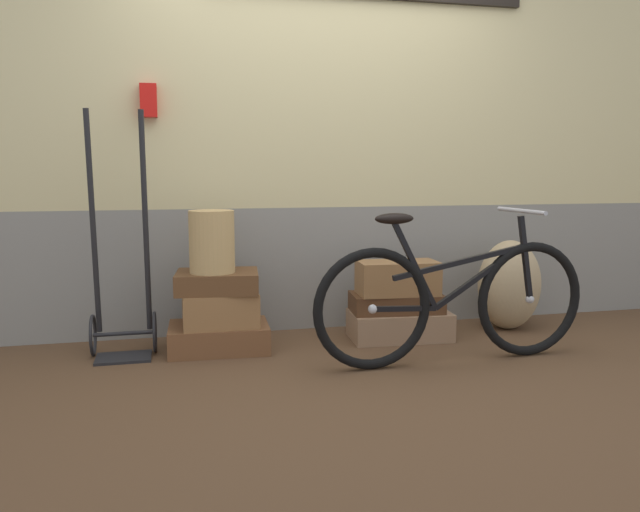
{
  "coord_description": "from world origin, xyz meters",
  "views": [
    {
      "loc": [
        -0.94,
        -3.36,
        1.08
      ],
      "look_at": [
        -0.08,
        0.25,
        0.57
      ],
      "focal_mm": 35.34,
      "sensor_mm": 36.0,
      "label": 1
    }
  ],
  "objects_px": {
    "suitcase_3": "(400,325)",
    "suitcase_4": "(396,302)",
    "luggage_trolley": "(122,292)",
    "suitcase_2": "(217,282)",
    "suitcase_5": "(398,278)",
    "suitcase_0": "(219,337)",
    "burlap_sack": "(509,285)",
    "suitcase_1": "(220,309)",
    "wicker_basket": "(212,242)",
    "bicycle": "(453,300)"
  },
  "relations": [
    {
      "from": "suitcase_1",
      "to": "suitcase_4",
      "type": "relative_size",
      "value": 0.76
    },
    {
      "from": "suitcase_2",
      "to": "luggage_trolley",
      "type": "relative_size",
      "value": 0.34
    },
    {
      "from": "suitcase_0",
      "to": "suitcase_5",
      "type": "distance_m",
      "value": 1.17
    },
    {
      "from": "suitcase_0",
      "to": "luggage_trolley",
      "type": "height_order",
      "value": "luggage_trolley"
    },
    {
      "from": "wicker_basket",
      "to": "burlap_sack",
      "type": "distance_m",
      "value": 2.03
    },
    {
      "from": "suitcase_4",
      "to": "suitcase_5",
      "type": "bearing_deg",
      "value": -87.27
    },
    {
      "from": "suitcase_2",
      "to": "luggage_trolley",
      "type": "distance_m",
      "value": 0.55
    },
    {
      "from": "suitcase_5",
      "to": "burlap_sack",
      "type": "relative_size",
      "value": 0.82
    },
    {
      "from": "suitcase_1",
      "to": "luggage_trolley",
      "type": "height_order",
      "value": "luggage_trolley"
    },
    {
      "from": "suitcase_1",
      "to": "suitcase_2",
      "type": "distance_m",
      "value": 0.16
    },
    {
      "from": "suitcase_0",
      "to": "suitcase_2",
      "type": "distance_m",
      "value": 0.34
    },
    {
      "from": "suitcase_3",
      "to": "suitcase_5",
      "type": "relative_size",
      "value": 1.26
    },
    {
      "from": "suitcase_1",
      "to": "suitcase_3",
      "type": "bearing_deg",
      "value": 0.79
    },
    {
      "from": "suitcase_1",
      "to": "luggage_trolley",
      "type": "distance_m",
      "value": 0.57
    },
    {
      "from": "suitcase_0",
      "to": "suitcase_2",
      "type": "xyz_separation_m",
      "value": [
        -0.0,
        0.01,
        0.34
      ]
    },
    {
      "from": "suitcase_5",
      "to": "luggage_trolley",
      "type": "bearing_deg",
      "value": -178.1
    },
    {
      "from": "suitcase_3",
      "to": "luggage_trolley",
      "type": "distance_m",
      "value": 1.72
    },
    {
      "from": "suitcase_0",
      "to": "wicker_basket",
      "type": "bearing_deg",
      "value": -139.06
    },
    {
      "from": "suitcase_0",
      "to": "bicycle",
      "type": "xyz_separation_m",
      "value": [
        1.26,
        -0.55,
        0.28
      ]
    },
    {
      "from": "suitcase_1",
      "to": "luggage_trolley",
      "type": "bearing_deg",
      "value": 174.56
    },
    {
      "from": "bicycle",
      "to": "suitcase_5",
      "type": "bearing_deg",
      "value": 104.17
    },
    {
      "from": "suitcase_0",
      "to": "bicycle",
      "type": "distance_m",
      "value": 1.4
    },
    {
      "from": "suitcase_1",
      "to": "suitcase_3",
      "type": "relative_size",
      "value": 0.69
    },
    {
      "from": "suitcase_1",
      "to": "wicker_basket",
      "type": "bearing_deg",
      "value": -175.06
    },
    {
      "from": "suitcase_0",
      "to": "suitcase_4",
      "type": "xyz_separation_m",
      "value": [
        1.13,
        0.0,
        0.16
      ]
    },
    {
      "from": "suitcase_0",
      "to": "suitcase_3",
      "type": "distance_m",
      "value": 1.15
    },
    {
      "from": "luggage_trolley",
      "to": "bicycle",
      "type": "xyz_separation_m",
      "value": [
        1.81,
        -0.58,
        -0.02
      ]
    },
    {
      "from": "suitcase_5",
      "to": "luggage_trolley",
      "type": "distance_m",
      "value": 1.68
    },
    {
      "from": "suitcase_4",
      "to": "wicker_basket",
      "type": "xyz_separation_m",
      "value": [
        -1.16,
        -0.03,
        0.43
      ]
    },
    {
      "from": "suitcase_0",
      "to": "suitcase_3",
      "type": "bearing_deg",
      "value": 2.54
    },
    {
      "from": "suitcase_5",
      "to": "burlap_sack",
      "type": "height_order",
      "value": "burlap_sack"
    },
    {
      "from": "suitcase_3",
      "to": "luggage_trolley",
      "type": "relative_size",
      "value": 0.45
    },
    {
      "from": "suitcase_5",
      "to": "bicycle",
      "type": "xyz_separation_m",
      "value": [
        0.13,
        -0.53,
        -0.04
      ]
    },
    {
      "from": "wicker_basket",
      "to": "burlap_sack",
      "type": "bearing_deg",
      "value": 2.54
    },
    {
      "from": "suitcase_3",
      "to": "suitcase_4",
      "type": "height_order",
      "value": "suitcase_4"
    },
    {
      "from": "suitcase_3",
      "to": "suitcase_4",
      "type": "distance_m",
      "value": 0.15
    },
    {
      "from": "suitcase_0",
      "to": "wicker_basket",
      "type": "xyz_separation_m",
      "value": [
        -0.03,
        -0.02,
        0.58
      ]
    },
    {
      "from": "suitcase_3",
      "to": "suitcase_4",
      "type": "bearing_deg",
      "value": 160.85
    },
    {
      "from": "suitcase_2",
      "to": "suitcase_3",
      "type": "bearing_deg",
      "value": 5.59
    },
    {
      "from": "suitcase_4",
      "to": "burlap_sack",
      "type": "xyz_separation_m",
      "value": [
        0.84,
        0.06,
        0.07
      ]
    },
    {
      "from": "suitcase_4",
      "to": "suitcase_3",
      "type": "bearing_deg",
      "value": -17.1
    },
    {
      "from": "suitcase_0",
      "to": "luggage_trolley",
      "type": "relative_size",
      "value": 0.42
    },
    {
      "from": "suitcase_0",
      "to": "suitcase_4",
      "type": "height_order",
      "value": "suitcase_4"
    },
    {
      "from": "suitcase_5",
      "to": "wicker_basket",
      "type": "xyz_separation_m",
      "value": [
        -1.16,
        -0.01,
        0.26
      ]
    },
    {
      "from": "suitcase_3",
      "to": "luggage_trolley",
      "type": "height_order",
      "value": "luggage_trolley"
    },
    {
      "from": "suitcase_4",
      "to": "luggage_trolley",
      "type": "distance_m",
      "value": 1.68
    },
    {
      "from": "suitcase_5",
      "to": "wicker_basket",
      "type": "bearing_deg",
      "value": -176.06
    },
    {
      "from": "suitcase_3",
      "to": "suitcase_5",
      "type": "height_order",
      "value": "suitcase_5"
    },
    {
      "from": "suitcase_4",
      "to": "suitcase_5",
      "type": "xyz_separation_m",
      "value": [
        -0.0,
        -0.02,
        0.16
      ]
    },
    {
      "from": "suitcase_2",
      "to": "burlap_sack",
      "type": "relative_size",
      "value": 0.79
    }
  ]
}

